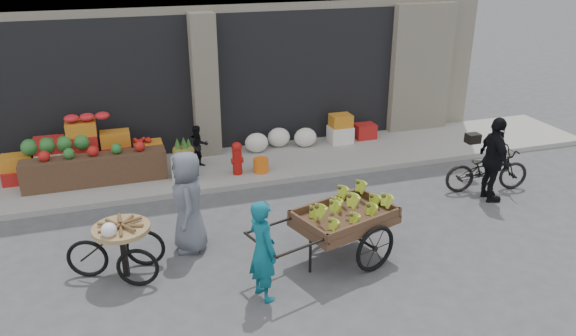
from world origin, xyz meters
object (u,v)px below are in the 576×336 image
object	(u,v)px
orange_bucket	(261,165)
vendor_woman	(263,250)
seated_person	(198,147)
tricycle_cart	(122,243)
vendor_grey	(188,202)
cyclist	(494,160)
pineapple_bin	(184,168)
fire_hydrant	(237,157)
banana_cart	(342,216)
bicycle	(487,169)

from	to	relation	value
orange_bucket	vendor_woman	world-z (taller)	vendor_woman
seated_person	tricycle_cart	distance (m)	4.09
vendor_woman	vendor_grey	distance (m)	1.83
vendor_grey	cyclist	bearing A→B (deg)	97.07
pineapple_bin	seated_person	bearing A→B (deg)	56.31
pineapple_bin	fire_hydrant	xyz separation A→B (m)	(1.10, -0.05, 0.13)
fire_hydrant	vendor_woman	distance (m)	4.26
vendor_woman	vendor_grey	xyz separation A→B (m)	(-0.77, 1.66, 0.09)
tricycle_cart	pineapple_bin	bearing A→B (deg)	81.90
banana_cart	cyclist	xyz separation A→B (m)	(3.61, 1.14, 0.06)
fire_hydrant	tricycle_cart	distance (m)	3.91
pineapple_bin	seated_person	xyz separation A→B (m)	(0.40, 0.60, 0.21)
tricycle_cart	bicycle	size ratio (longest dim) A/B	0.85
orange_bucket	pineapple_bin	bearing A→B (deg)	176.42
vendor_woman	cyclist	world-z (taller)	cyclist
vendor_woman	tricycle_cart	size ratio (longest dim) A/B	1.04
orange_bucket	cyclist	world-z (taller)	cyclist
fire_hydrant	banana_cart	xyz separation A→B (m)	(0.81, -3.64, 0.27)
orange_bucket	vendor_grey	bearing A→B (deg)	-127.03
pineapple_bin	fire_hydrant	world-z (taller)	fire_hydrant
seated_person	tricycle_cart	xyz separation A→B (m)	(-1.75, -3.70, -0.02)
tricycle_cart	vendor_grey	distance (m)	1.22
orange_bucket	tricycle_cart	world-z (taller)	tricycle_cart
cyclist	fire_hydrant	bearing A→B (deg)	70.34
pineapple_bin	orange_bucket	bearing A→B (deg)	-3.58
pineapple_bin	cyclist	size ratio (longest dim) A/B	0.31
orange_bucket	cyclist	distance (m)	4.66
seated_person	bicycle	size ratio (longest dim) A/B	0.54
vendor_woman	orange_bucket	bearing A→B (deg)	-31.64
tricycle_cart	bicycle	xyz separation A→B (m)	(7.08, 0.96, -0.11)
fire_hydrant	bicycle	xyz separation A→B (m)	(4.62, -2.09, -0.05)
seated_person	vendor_grey	bearing A→B (deg)	-112.06
orange_bucket	banana_cart	xyz separation A→B (m)	(0.31, -3.59, 0.51)
seated_person	vendor_woman	distance (m)	4.86
pineapple_bin	banana_cart	world-z (taller)	banana_cart
vendor_grey	bicycle	distance (m)	6.04
fire_hydrant	cyclist	world-z (taller)	cyclist
vendor_grey	vendor_woman	bearing A→B (deg)	31.36
orange_bucket	tricycle_cart	xyz separation A→B (m)	(-2.95, -3.00, 0.30)
seated_person	vendor_woman	world-z (taller)	vendor_woman
pineapple_bin	cyclist	world-z (taller)	cyclist
vendor_woman	fire_hydrant	bearing A→B (deg)	-24.93
tricycle_cart	cyclist	distance (m)	6.90
bicycle	pineapple_bin	bearing A→B (deg)	79.22
pineapple_bin	seated_person	distance (m)	0.75
seated_person	banana_cart	size ratio (longest dim) A/B	0.34
seated_person	tricycle_cart	world-z (taller)	seated_person
banana_cart	bicycle	world-z (taller)	banana_cart
pineapple_bin	tricycle_cart	bearing A→B (deg)	-113.62
orange_bucket	bicycle	xyz separation A→B (m)	(4.12, -2.04, 0.18)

